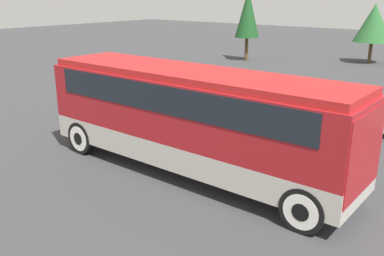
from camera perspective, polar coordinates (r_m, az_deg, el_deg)
The scene contains 5 objects.
ground_plane at distance 13.88m, azimuth 0.00°, elevation -5.88°, with size 120.00×120.00×0.00m, color #38383A.
tour_bus at distance 13.15m, azimuth 0.33°, elevation 2.05°, with size 10.55×2.63×3.31m.
parked_car_mid at distance 19.46m, azimuth 9.93°, elevation 2.93°, with size 4.18×1.81×1.36m.
tree_left at distance 38.27m, azimuth 23.08°, elevation 12.77°, with size 2.98×2.98×4.74m.
tree_right at distance 36.99m, azimuth 7.44°, elevation 14.89°, with size 2.02×2.02×5.87m.
Camera 1 is at (8.00, -9.91, 5.52)m, focal length 40.00 mm.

